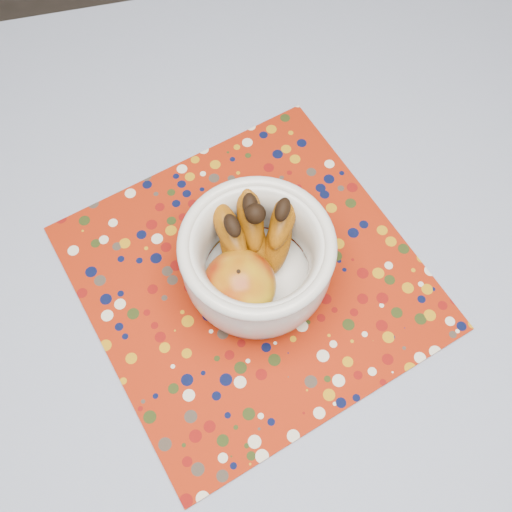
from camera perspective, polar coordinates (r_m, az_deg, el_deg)
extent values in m
plane|color=#2D2826|center=(1.53, 0.14, -16.91)|extent=(4.00, 4.00, 0.00)
cube|color=brown|center=(0.81, 0.25, -9.40)|extent=(1.20, 1.20, 0.04)
cylinder|color=brown|center=(1.50, 15.87, 10.83)|extent=(0.06, 0.06, 0.71)
cube|color=slate|center=(0.79, 0.26, -8.91)|extent=(1.32, 1.32, 0.01)
cube|color=maroon|center=(0.82, -0.54, -2.01)|extent=(0.54, 0.54, 0.00)
cylinder|color=silver|center=(0.81, 0.08, -2.22)|extent=(0.10, 0.10, 0.01)
cylinder|color=silver|center=(0.80, 0.08, -1.94)|extent=(0.14, 0.14, 0.01)
torus|color=silver|center=(0.71, 0.09, 1.04)|extent=(0.19, 0.19, 0.02)
ellipsoid|color=maroon|center=(0.74, -1.59, -2.79)|extent=(0.09, 0.09, 0.08)
sphere|color=black|center=(0.72, -0.07, 4.06)|extent=(0.03, 0.03, 0.03)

